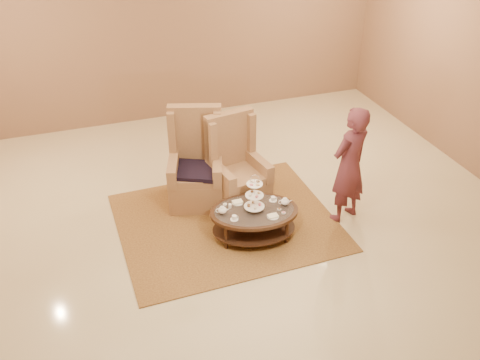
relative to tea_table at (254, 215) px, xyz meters
name	(u,v)px	position (x,y,z in m)	size (l,w,h in m)	color
ground	(237,242)	(-0.24, -0.04, -0.34)	(8.00, 8.00, 0.00)	beige
ceiling	(237,242)	(-0.24, -0.04, -0.34)	(8.00, 8.00, 0.02)	silver
wall_back	(162,23)	(-0.24, 3.96, 1.41)	(8.00, 0.04, 3.50)	#8F694E
rug	(226,222)	(-0.25, 0.40, -0.34)	(2.88, 2.41, 0.02)	olive
tea_table	(254,215)	(0.00, 0.00, 0.00)	(1.25, 0.97, 0.94)	black
armchair_left	(196,171)	(-0.46, 1.10, 0.12)	(0.92, 0.94, 1.36)	#A0734B
armchair_right	(236,174)	(0.06, 0.89, 0.09)	(0.81, 0.83, 1.29)	#A0734B
person	(349,166)	(1.31, 0.01, 0.47)	(0.70, 0.58, 1.63)	#5E2832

